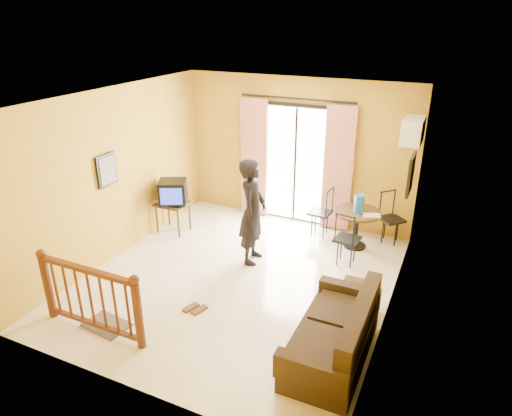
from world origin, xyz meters
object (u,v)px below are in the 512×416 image
at_px(television, 173,192).
at_px(standing_person, 253,212).
at_px(dining_table, 357,219).
at_px(coffee_table, 354,301).
at_px(sofa, 336,338).

xyz_separation_m(television, standing_person, (1.81, -0.38, 0.08)).
height_order(dining_table, coffee_table, dining_table).
xyz_separation_m(dining_table, coffee_table, (0.47, -2.02, -0.29)).
bearing_deg(sofa, standing_person, 137.46).
bearing_deg(coffee_table, sofa, -89.75).
distance_m(sofa, standing_person, 2.66).
bearing_deg(standing_person, sofa, -141.54).
height_order(dining_table, sofa, sofa).
xyz_separation_m(television, dining_table, (3.25, 0.83, -0.26)).
distance_m(dining_table, standing_person, 1.91).
distance_m(coffee_table, standing_person, 2.18).
bearing_deg(dining_table, sofa, -80.94).
height_order(television, sofa, television).
relative_size(sofa, standing_person, 0.98).
distance_m(television, dining_table, 3.37).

